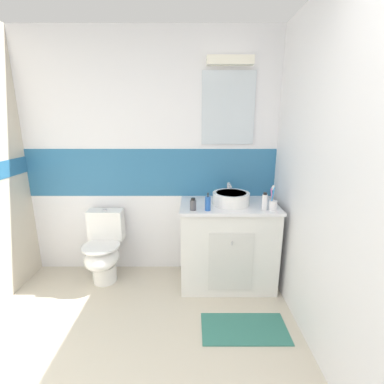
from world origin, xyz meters
The scene contains 11 objects.
ground_plane centered at (0.00, 1.20, -0.02)m, with size 3.20×3.48×0.04m, color beige.
wall_back_tiled centered at (0.01, 2.45, 1.26)m, with size 3.20×0.20×2.50m.
wall_right_plain centered at (1.35, 1.20, 1.25)m, with size 0.10×3.48×2.50m, color white.
vanity_cabinet centered at (0.79, 2.12, 0.43)m, with size 0.93×0.59×0.85m.
sink_basin centered at (0.80, 2.10, 0.91)m, with size 0.35×0.40×0.17m.
toilet centered at (-0.48, 2.15, 0.35)m, with size 0.37×0.50×0.74m.
toothbrush_cup centered at (1.16, 1.92, 0.90)m, with size 0.07×0.07×0.23m.
soap_dispenser centered at (0.57, 1.91, 0.92)m, with size 0.05×0.05×0.17m.
lotion_bottle_short centered at (0.44, 1.92, 0.90)m, with size 0.06×0.06×0.11m.
deodorant_spray_can centered at (1.08, 1.93, 0.93)m, with size 0.05×0.05×0.16m.
bath_mat centered at (0.85, 1.43, 0.01)m, with size 0.69×0.35×0.01m, color #337266.
Camera 1 is at (0.43, -0.40, 1.63)m, focal length 25.34 mm.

